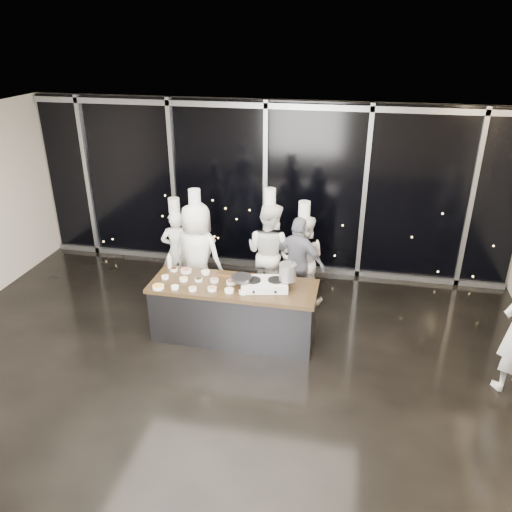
{
  "coord_description": "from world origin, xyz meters",
  "views": [
    {
      "loc": [
        1.65,
        -5.36,
        4.35
      ],
      "look_at": [
        0.28,
        1.2,
        1.25
      ],
      "focal_mm": 35.0,
      "sensor_mm": 36.0,
      "label": 1
    }
  ],
  "objects_px": {
    "chef_left": "(198,256)",
    "chef_center": "(269,252)",
    "stock_pot": "(288,272)",
    "chef_right": "(302,259)",
    "demo_counter": "(234,311)",
    "guest": "(299,263)",
    "stove": "(264,284)",
    "frying_pan": "(241,278)",
    "chef_far_left": "(177,250)"
  },
  "relations": [
    {
      "from": "chef_far_left",
      "to": "stove",
      "type": "bearing_deg",
      "value": 128.98
    },
    {
      "from": "stock_pot",
      "to": "guest",
      "type": "distance_m",
      "value": 1.13
    },
    {
      "from": "guest",
      "to": "chef_right",
      "type": "bearing_deg",
      "value": -82.17
    },
    {
      "from": "chef_right",
      "to": "demo_counter",
      "type": "bearing_deg",
      "value": 55.19
    },
    {
      "from": "demo_counter",
      "to": "chef_center",
      "type": "relative_size",
      "value": 1.23
    },
    {
      "from": "guest",
      "to": "chef_center",
      "type": "bearing_deg",
      "value": 3.21
    },
    {
      "from": "demo_counter",
      "to": "stock_pot",
      "type": "bearing_deg",
      "value": 4.17
    },
    {
      "from": "chef_left",
      "to": "chef_center",
      "type": "bearing_deg",
      "value": -144.08
    },
    {
      "from": "chef_center",
      "to": "guest",
      "type": "distance_m",
      "value": 0.55
    },
    {
      "from": "stove",
      "to": "frying_pan",
      "type": "distance_m",
      "value": 0.35
    },
    {
      "from": "demo_counter",
      "to": "frying_pan",
      "type": "relative_size",
      "value": 4.56
    },
    {
      "from": "stove",
      "to": "chef_left",
      "type": "bearing_deg",
      "value": 134.9
    },
    {
      "from": "demo_counter",
      "to": "chef_right",
      "type": "relative_size",
      "value": 1.36
    },
    {
      "from": "chef_left",
      "to": "chef_right",
      "type": "height_order",
      "value": "chef_left"
    },
    {
      "from": "frying_pan",
      "to": "chef_right",
      "type": "bearing_deg",
      "value": 50.13
    },
    {
      "from": "chef_left",
      "to": "chef_center",
      "type": "distance_m",
      "value": 1.2
    },
    {
      "from": "stove",
      "to": "guest",
      "type": "bearing_deg",
      "value": 60.32
    },
    {
      "from": "stock_pot",
      "to": "chef_far_left",
      "type": "xyz_separation_m",
      "value": [
        -2.13,
        1.22,
        -0.39
      ]
    },
    {
      "from": "stove",
      "to": "chef_center",
      "type": "distance_m",
      "value": 1.3
    },
    {
      "from": "demo_counter",
      "to": "stove",
      "type": "relative_size",
      "value": 3.35
    },
    {
      "from": "chef_center",
      "to": "chef_right",
      "type": "xyz_separation_m",
      "value": [
        0.56,
        0.02,
        -0.09
      ]
    },
    {
      "from": "frying_pan",
      "to": "stock_pot",
      "type": "bearing_deg",
      "value": -0.22
    },
    {
      "from": "demo_counter",
      "to": "chef_far_left",
      "type": "xyz_separation_m",
      "value": [
        -1.34,
        1.28,
        0.32
      ]
    },
    {
      "from": "chef_far_left",
      "to": "guest",
      "type": "xyz_separation_m",
      "value": [
        2.16,
        -0.16,
        0.02
      ]
    },
    {
      "from": "stove",
      "to": "guest",
      "type": "xyz_separation_m",
      "value": [
        0.36,
        1.13,
        -0.17
      ]
    },
    {
      "from": "stove",
      "to": "chef_far_left",
      "type": "xyz_separation_m",
      "value": [
        -1.81,
        1.29,
        -0.19
      ]
    },
    {
      "from": "frying_pan",
      "to": "stock_pot",
      "type": "height_order",
      "value": "stock_pot"
    },
    {
      "from": "guest",
      "to": "frying_pan",
      "type": "bearing_deg",
      "value": 80.31
    },
    {
      "from": "chef_left",
      "to": "demo_counter",
      "type": "bearing_deg",
      "value": 148.27
    },
    {
      "from": "stock_pot",
      "to": "chef_right",
      "type": "height_order",
      "value": "chef_right"
    },
    {
      "from": "demo_counter",
      "to": "chef_right",
      "type": "height_order",
      "value": "chef_right"
    },
    {
      "from": "stock_pot",
      "to": "chef_right",
      "type": "bearing_deg",
      "value": 86.71
    },
    {
      "from": "frying_pan",
      "to": "chef_left",
      "type": "xyz_separation_m",
      "value": [
        -0.95,
        0.91,
        -0.15
      ]
    },
    {
      "from": "stove",
      "to": "chef_right",
      "type": "relative_size",
      "value": 0.41
    },
    {
      "from": "chef_far_left",
      "to": "chef_left",
      "type": "distance_m",
      "value": 0.71
    },
    {
      "from": "demo_counter",
      "to": "chef_far_left",
      "type": "relative_size",
      "value": 1.43
    },
    {
      "from": "demo_counter",
      "to": "guest",
      "type": "height_order",
      "value": "guest"
    },
    {
      "from": "chef_center",
      "to": "guest",
      "type": "relative_size",
      "value": 1.25
    },
    {
      "from": "stock_pot",
      "to": "chef_right",
      "type": "relative_size",
      "value": 0.14
    },
    {
      "from": "demo_counter",
      "to": "guest",
      "type": "xyz_separation_m",
      "value": [
        0.82,
        1.12,
        0.35
      ]
    },
    {
      "from": "stock_pot",
      "to": "guest",
      "type": "relative_size",
      "value": 0.15
    },
    {
      "from": "stove",
      "to": "chef_far_left",
      "type": "height_order",
      "value": "chef_far_left"
    },
    {
      "from": "frying_pan",
      "to": "chef_center",
      "type": "relative_size",
      "value": 0.27
    },
    {
      "from": "chef_center",
      "to": "chef_right",
      "type": "relative_size",
      "value": 1.1
    },
    {
      "from": "chef_left",
      "to": "guest",
      "type": "xyz_separation_m",
      "value": [
        1.64,
        0.3,
        -0.12
      ]
    },
    {
      "from": "chef_right",
      "to": "chef_center",
      "type": "bearing_deg",
      "value": 0.52
    },
    {
      "from": "demo_counter",
      "to": "frying_pan",
      "type": "distance_m",
      "value": 0.63
    },
    {
      "from": "frying_pan",
      "to": "chef_right",
      "type": "distance_m",
      "value": 1.58
    },
    {
      "from": "frying_pan",
      "to": "guest",
      "type": "bearing_deg",
      "value": 48.14
    },
    {
      "from": "frying_pan",
      "to": "chef_far_left",
      "type": "relative_size",
      "value": 0.31
    }
  ]
}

